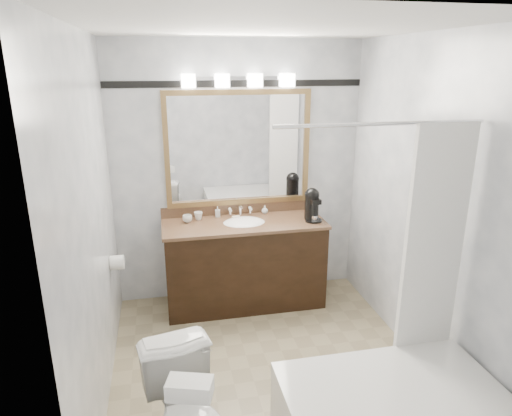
% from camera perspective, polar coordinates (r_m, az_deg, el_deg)
% --- Properties ---
extents(room, '(2.42, 2.62, 2.52)m').
position_cam_1_polar(room, '(3.23, 1.73, -0.99)').
color(room, gray).
rests_on(room, ground).
extents(vanity, '(1.53, 0.58, 0.97)m').
position_cam_1_polar(vanity, '(4.45, -1.47, -6.72)').
color(vanity, black).
rests_on(vanity, ground).
extents(mirror, '(1.40, 0.04, 1.10)m').
position_cam_1_polar(mirror, '(4.38, -2.22, 7.41)').
color(mirror, olive).
rests_on(mirror, room).
extents(vanity_light_bar, '(1.02, 0.14, 0.12)m').
position_cam_1_polar(vanity_light_bar, '(4.26, -2.19, 15.68)').
color(vanity_light_bar, silver).
rests_on(vanity_light_bar, room).
extents(accent_stripe, '(2.40, 0.01, 0.06)m').
position_cam_1_polar(accent_stripe, '(4.33, -2.34, 15.27)').
color(accent_stripe, black).
rests_on(accent_stripe, room).
extents(bathtub, '(1.30, 0.75, 1.96)m').
position_cam_1_polar(bathtub, '(3.15, 16.45, -22.60)').
color(bathtub, white).
rests_on(bathtub, ground).
extents(tp_roll, '(0.11, 0.12, 0.12)m').
position_cam_1_polar(tp_roll, '(3.99, -16.96, -6.52)').
color(tp_roll, white).
rests_on(tp_roll, room).
extents(tissue_box, '(0.24, 0.18, 0.09)m').
position_cam_1_polar(tissue_box, '(2.38, -8.29, -21.40)').
color(tissue_box, white).
rests_on(tissue_box, toilet).
extents(coffee_maker, '(0.16, 0.20, 0.31)m').
position_cam_1_polar(coffee_maker, '(4.34, 7.03, 0.54)').
color(coffee_maker, black).
rests_on(coffee_maker, vanity).
extents(cup_left, '(0.10, 0.10, 0.07)m').
position_cam_1_polar(cup_left, '(4.33, -8.58, -1.32)').
color(cup_left, white).
rests_on(cup_left, vanity).
extents(cup_right, '(0.09, 0.09, 0.08)m').
position_cam_1_polar(cup_right, '(4.39, -7.22, -0.98)').
color(cup_right, white).
rests_on(cup_right, vanity).
extents(soap_bottle_a, '(0.05, 0.05, 0.10)m').
position_cam_1_polar(soap_bottle_a, '(4.45, -4.82, -0.46)').
color(soap_bottle_a, white).
rests_on(soap_bottle_a, vanity).
extents(soap_bottle_b, '(0.07, 0.07, 0.08)m').
position_cam_1_polar(soap_bottle_b, '(4.53, 1.11, -0.20)').
color(soap_bottle_b, white).
rests_on(soap_bottle_b, vanity).
extents(soap_bar, '(0.08, 0.05, 0.02)m').
position_cam_1_polar(soap_bar, '(4.40, -2.50, -1.18)').
color(soap_bar, beige).
rests_on(soap_bar, vanity).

